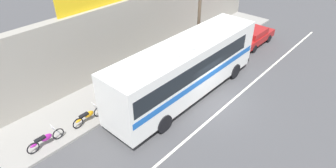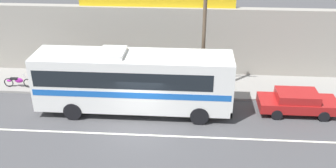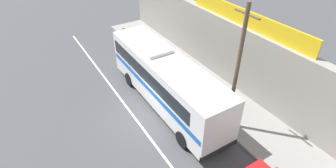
% 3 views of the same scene
% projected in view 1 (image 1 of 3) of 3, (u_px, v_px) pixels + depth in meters
% --- Properties ---
extents(ground_plane, '(70.00, 70.00, 0.00)m').
position_uv_depth(ground_plane, '(213.00, 102.00, 17.03)').
color(ground_plane, '#444447').
extents(sidewalk_slab, '(30.00, 3.60, 0.14)m').
position_uv_depth(sidewalk_slab, '(152.00, 71.00, 19.88)').
color(sidewalk_slab, gray).
rests_on(sidewalk_slab, ground_plane).
extents(storefront_facade, '(30.00, 0.70, 4.80)m').
position_uv_depth(storefront_facade, '(130.00, 33.00, 19.78)').
color(storefront_facade, gray).
rests_on(storefront_facade, ground_plane).
extents(road_center_stripe, '(30.00, 0.14, 0.01)m').
position_uv_depth(road_center_stripe, '(224.00, 107.00, 16.58)').
color(road_center_stripe, silver).
rests_on(road_center_stripe, ground_plane).
extents(intercity_bus, '(11.18, 2.67, 3.78)m').
position_uv_depth(intercity_bus, '(186.00, 67.00, 16.46)').
color(intercity_bus, silver).
rests_on(intercity_bus, ground_plane).
extents(parked_car, '(4.49, 1.85, 1.37)m').
position_uv_depth(parked_car, '(253.00, 36.00, 23.34)').
color(parked_car, maroon).
rests_on(parked_car, ground_plane).
extents(utility_pole, '(1.60, 0.22, 7.76)m').
position_uv_depth(utility_pole, '(200.00, 7.00, 18.98)').
color(utility_pole, brown).
rests_on(utility_pole, sidewalk_slab).
extents(motorcycle_red, '(1.93, 0.56, 0.94)m').
position_uv_depth(motorcycle_red, '(45.00, 139.00, 13.58)').
color(motorcycle_red, black).
rests_on(motorcycle_red, sidewalk_slab).
extents(motorcycle_green, '(1.94, 0.56, 0.94)m').
position_uv_depth(motorcycle_green, '(88.00, 116.00, 15.05)').
color(motorcycle_green, black).
rests_on(motorcycle_green, sidewalk_slab).
extents(pedestrian_near_shop, '(0.30, 0.48, 1.59)m').
position_uv_depth(pedestrian_near_shop, '(119.00, 84.00, 16.73)').
color(pedestrian_near_shop, black).
rests_on(pedestrian_near_shop, sidewalk_slab).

